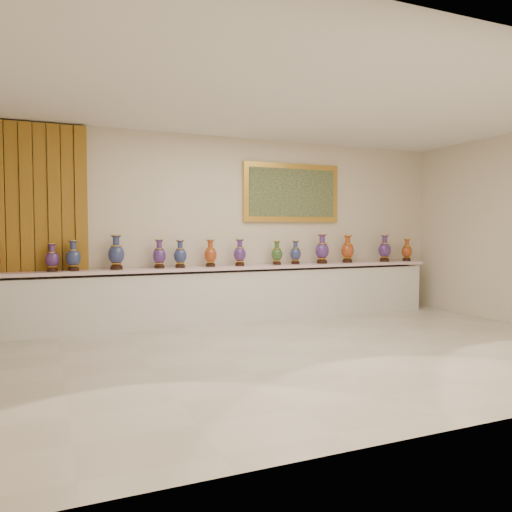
{
  "coord_description": "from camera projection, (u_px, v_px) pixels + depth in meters",
  "views": [
    {
      "loc": [
        -2.82,
        -5.26,
        1.48
      ],
      "look_at": [
        0.14,
        1.7,
        1.08
      ],
      "focal_mm": 35.0,
      "sensor_mm": 36.0,
      "label": 1
    }
  ],
  "objects": [
    {
      "name": "vase_8",
      "position": [
        277.0,
        254.0,
        8.34
      ],
      "size": [
        0.22,
        0.22,
        0.4
      ],
      "rotation": [
        0.0,
        0.0,
        0.2
      ],
      "color": "black",
      "rests_on": "counter"
    },
    {
      "name": "vase_2",
      "position": [
        73.0,
        257.0,
        7.05
      ],
      "size": [
        0.26,
        0.26,
        0.44
      ],
      "rotation": [
        0.0,
        0.0,
        0.33
      ],
      "color": "black",
      "rests_on": "counter"
    },
    {
      "name": "label_card",
      "position": [
        67.0,
        272.0,
        6.93
      ],
      "size": [
        0.1,
        0.06,
        0.0
      ],
      "primitive_type": "cube",
      "color": "white",
      "rests_on": "counter"
    },
    {
      "name": "vase_12",
      "position": [
        385.0,
        250.0,
        9.14
      ],
      "size": [
        0.29,
        0.29,
        0.49
      ],
      "rotation": [
        0.0,
        0.0,
        -0.36
      ],
      "color": "black",
      "rests_on": "counter"
    },
    {
      "name": "vase_10",
      "position": [
        322.0,
        250.0,
        8.62
      ],
      "size": [
        0.25,
        0.25,
        0.51
      ],
      "rotation": [
        0.0,
        0.0,
        -0.07
      ],
      "color": "black",
      "rests_on": "counter"
    },
    {
      "name": "vase_13",
      "position": [
        407.0,
        251.0,
        9.34
      ],
      "size": [
        0.26,
        0.26,
        0.41
      ],
      "rotation": [
        0.0,
        0.0,
        0.43
      ],
      "color": "black",
      "rests_on": "counter"
    },
    {
      "name": "vase_3",
      "position": [
        116.0,
        254.0,
        7.31
      ],
      "size": [
        0.29,
        0.29,
        0.51
      ],
      "rotation": [
        0.0,
        0.0,
        -0.26
      ],
      "color": "black",
      "rests_on": "counter"
    },
    {
      "name": "vase_7",
      "position": [
        240.0,
        254.0,
        8.04
      ],
      "size": [
        0.2,
        0.2,
        0.43
      ],
      "rotation": [
        0.0,
        0.0,
        0.0
      ],
      "color": "black",
      "rests_on": "counter"
    },
    {
      "name": "vase_5",
      "position": [
        180.0,
        255.0,
        7.65
      ],
      "size": [
        0.21,
        0.21,
        0.43
      ],
      "rotation": [
        0.0,
        0.0,
        0.04
      ],
      "color": "black",
      "rests_on": "counter"
    },
    {
      "name": "vase_4",
      "position": [
        159.0,
        255.0,
        7.56
      ],
      "size": [
        0.26,
        0.26,
        0.44
      ],
      "rotation": [
        0.0,
        0.0,
        -0.33
      ],
      "color": "black",
      "rests_on": "counter"
    },
    {
      "name": "vase_11",
      "position": [
        348.0,
        250.0,
        8.88
      ],
      "size": [
        0.28,
        0.28,
        0.49
      ],
      "rotation": [
        0.0,
        0.0,
        0.25
      ],
      "color": "black",
      "rests_on": "counter"
    },
    {
      "name": "room",
      "position": [
        78.0,
        222.0,
        7.25
      ],
      "size": [
        8.0,
        8.0,
        8.0
      ],
      "color": "beige",
      "rests_on": "ground"
    },
    {
      "name": "counter",
      "position": [
        234.0,
        294.0,
        8.07
      ],
      "size": [
        7.28,
        0.48,
        0.9
      ],
      "color": "white",
      "rests_on": "ground"
    },
    {
      "name": "vase_1",
      "position": [
        52.0,
        259.0,
        6.96
      ],
      "size": [
        0.24,
        0.24,
        0.4
      ],
      "rotation": [
        0.0,
        0.0,
        -0.39
      ],
      "color": "black",
      "rests_on": "counter"
    },
    {
      "name": "vase_9",
      "position": [
        295.0,
        253.0,
        8.48
      ],
      "size": [
        0.23,
        0.23,
        0.4
      ],
      "rotation": [
        0.0,
        0.0,
        0.26
      ],
      "color": "black",
      "rests_on": "counter"
    },
    {
      "name": "vase_6",
      "position": [
        210.0,
        254.0,
        7.87
      ],
      "size": [
        0.25,
        0.25,
        0.43
      ],
      "rotation": [
        0.0,
        0.0,
        0.27
      ],
      "color": "black",
      "rests_on": "counter"
    },
    {
      "name": "ground",
      "position": [
        300.0,
        353.0,
        6.01
      ],
      "size": [
        8.0,
        8.0,
        0.0
      ],
      "primitive_type": "plane",
      "color": "beige",
      "rests_on": "ground"
    }
  ]
}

